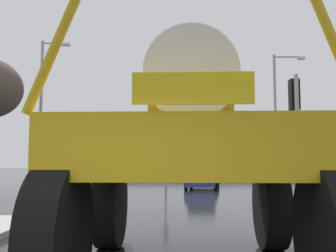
{
  "coord_description": "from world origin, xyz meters",
  "views": [
    {
      "loc": [
        0.64,
        -2.33,
        1.74
      ],
      "look_at": [
        0.41,
        6.28,
        2.47
      ],
      "focal_mm": 42.38,
      "sensor_mm": 36.0,
      "label": 1
    }
  ],
  "objects_px": {
    "sedan_ahead": "(203,176)",
    "traffic_signal_far_left": "(166,146)",
    "streetlight_far_left": "(43,106)",
    "traffic_signal_near_right": "(295,115)",
    "streetlight_far_right": "(278,112)",
    "oversize_sprayer": "(191,156)"
  },
  "relations": [
    {
      "from": "oversize_sprayer",
      "to": "streetlight_far_left",
      "type": "xyz_separation_m",
      "value": [
        -8.52,
        17.56,
        3.21
      ]
    },
    {
      "from": "streetlight_far_left",
      "to": "traffic_signal_far_left",
      "type": "bearing_deg",
      "value": 17.28
    },
    {
      "from": "oversize_sprayer",
      "to": "sedan_ahead",
      "type": "xyz_separation_m",
      "value": [
        1.26,
        18.01,
        -1.07
      ]
    },
    {
      "from": "oversize_sprayer",
      "to": "streetlight_far_left",
      "type": "bearing_deg",
      "value": 26.85
    },
    {
      "from": "traffic_signal_far_left",
      "to": "streetlight_far_right",
      "type": "bearing_deg",
      "value": -0.38
    },
    {
      "from": "traffic_signal_far_left",
      "to": "streetlight_far_left",
      "type": "height_order",
      "value": "streetlight_far_left"
    },
    {
      "from": "traffic_signal_near_right",
      "to": "traffic_signal_far_left",
      "type": "height_order",
      "value": "traffic_signal_near_right"
    },
    {
      "from": "oversize_sprayer",
      "to": "traffic_signal_near_right",
      "type": "bearing_deg",
      "value": -33.05
    },
    {
      "from": "sedan_ahead",
      "to": "traffic_signal_far_left",
      "type": "xyz_separation_m",
      "value": [
        -2.29,
        1.88,
        1.94
      ]
    },
    {
      "from": "oversize_sprayer",
      "to": "traffic_signal_near_right",
      "type": "xyz_separation_m",
      "value": [
        2.95,
        4.38,
        1.14
      ]
    },
    {
      "from": "oversize_sprayer",
      "to": "streetlight_far_left",
      "type": "distance_m",
      "value": 19.78
    },
    {
      "from": "sedan_ahead",
      "to": "streetlight_far_left",
      "type": "relative_size",
      "value": 0.47
    },
    {
      "from": "traffic_signal_near_right",
      "to": "streetlight_far_left",
      "type": "relative_size",
      "value": 0.44
    },
    {
      "from": "oversize_sprayer",
      "to": "traffic_signal_near_right",
      "type": "relative_size",
      "value": 1.25
    },
    {
      "from": "traffic_signal_far_left",
      "to": "streetlight_far_left",
      "type": "distance_m",
      "value": 8.18
    },
    {
      "from": "sedan_ahead",
      "to": "traffic_signal_far_left",
      "type": "relative_size",
      "value": 1.18
    },
    {
      "from": "traffic_signal_far_left",
      "to": "streetlight_far_right",
      "type": "height_order",
      "value": "streetlight_far_right"
    },
    {
      "from": "streetlight_far_left",
      "to": "streetlight_far_right",
      "type": "xyz_separation_m",
      "value": [
        14.88,
        2.28,
        -0.15
      ]
    },
    {
      "from": "sedan_ahead",
      "to": "traffic_signal_near_right",
      "type": "distance_m",
      "value": 13.92
    },
    {
      "from": "oversize_sprayer",
      "to": "traffic_signal_near_right",
      "type": "height_order",
      "value": "traffic_signal_near_right"
    },
    {
      "from": "sedan_ahead",
      "to": "traffic_signal_far_left",
      "type": "bearing_deg",
      "value": 58.66
    },
    {
      "from": "oversize_sprayer",
      "to": "traffic_signal_far_left",
      "type": "xyz_separation_m",
      "value": [
        -1.03,
        19.89,
        0.87
      ]
    }
  ]
}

